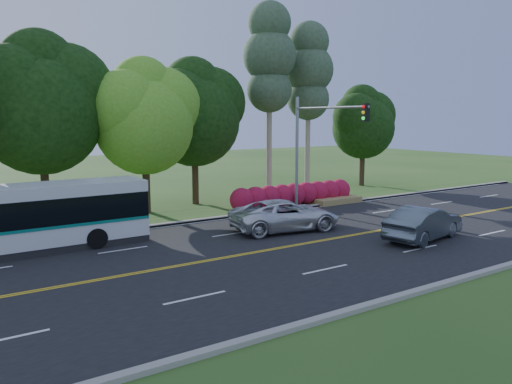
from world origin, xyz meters
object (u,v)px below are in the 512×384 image
traffic_signal (317,136)px  sedan (424,223)px  suv (285,215)px  transit_bus (14,221)px

traffic_signal → sedan: (-0.03, -7.89, -3.86)m
suv → traffic_signal: bearing=-48.0°
traffic_signal → transit_bus: 16.81m
transit_bus → sedan: transit_bus is taller
transit_bus → sedan: 18.27m
traffic_signal → transit_bus: size_ratio=0.63×
sedan → suv: bearing=28.3°
traffic_signal → suv: traffic_signal is taller
suv → transit_bus: bearing=87.4°
sedan → suv: 6.71m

